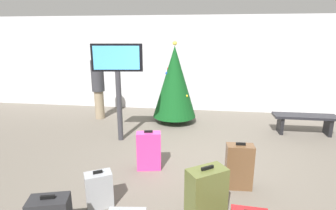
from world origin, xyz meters
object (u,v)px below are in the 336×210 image
object	(u,v)px
suitcase_3	(99,190)
suitcase_4	(239,167)
waiting_bench	(305,120)
suitcase_0	(206,194)
holiday_tree	(175,82)
traveller_0	(98,85)
suitcase_5	(149,151)
flight_info_kiosk	(118,72)

from	to	relation	value
suitcase_3	suitcase_4	size ratio (longest dim) A/B	0.72
waiting_bench	suitcase_0	size ratio (longest dim) A/B	1.96
suitcase_4	suitcase_0	bearing A→B (deg)	-122.25
holiday_tree	suitcase_3	distance (m)	4.03
suitcase_4	holiday_tree	bearing A→B (deg)	113.81
traveller_0	suitcase_3	world-z (taller)	traveller_0
suitcase_0	suitcase_3	size ratio (longest dim) A/B	1.36
waiting_bench	suitcase_0	xyz separation A→B (m)	(-2.38, -3.46, -0.00)
holiday_tree	suitcase_0	distance (m)	4.11
waiting_bench	suitcase_3	bearing A→B (deg)	-138.62
suitcase_0	suitcase_3	xyz separation A→B (m)	(-1.49, 0.05, -0.10)
holiday_tree	suitcase_4	bearing A→B (deg)	-66.19
waiting_bench	suitcase_0	world-z (taller)	suitcase_0
waiting_bench	suitcase_5	distance (m)	4.07
traveller_0	suitcase_0	distance (m)	5.06
holiday_tree	suitcase_5	distance (m)	2.84
traveller_0	suitcase_5	bearing A→B (deg)	-53.65
waiting_bench	holiday_tree	bearing A→B (deg)	171.57
suitcase_5	suitcase_0	bearing A→B (deg)	-50.02
flight_info_kiosk	suitcase_0	bearing A→B (deg)	-51.71
flight_info_kiosk	waiting_bench	world-z (taller)	flight_info_kiosk
suitcase_3	flight_info_kiosk	bearing A→B (deg)	100.90
suitcase_0	flight_info_kiosk	bearing A→B (deg)	128.29
flight_info_kiosk	waiting_bench	bearing A→B (deg)	12.74
flight_info_kiosk	suitcase_5	world-z (taller)	flight_info_kiosk
holiday_tree	suitcase_4	distance (m)	3.51
traveller_0	suitcase_0	world-z (taller)	traveller_0
flight_info_kiosk	suitcase_3	world-z (taller)	flight_info_kiosk
holiday_tree	traveller_0	bearing A→B (deg)	178.72
waiting_bench	traveller_0	bearing A→B (deg)	174.43
holiday_tree	suitcase_3	world-z (taller)	holiday_tree
flight_info_kiosk	suitcase_0	world-z (taller)	flight_info_kiosk
waiting_bench	traveller_0	xyz separation A→B (m)	(-5.44, 0.53, 0.63)
suitcase_3	suitcase_4	xyz separation A→B (m)	(2.00, 0.76, 0.11)
traveller_0	suitcase_3	size ratio (longest dim) A/B	3.39
flight_info_kiosk	suitcase_4	xyz separation A→B (m)	(2.47, -1.67, -1.21)
waiting_bench	suitcase_0	bearing A→B (deg)	-124.54
flight_info_kiosk	traveller_0	size ratio (longest dim) A/B	1.16
suitcase_3	suitcase_5	size ratio (longest dim) A/B	0.75
flight_info_kiosk	traveller_0	xyz separation A→B (m)	(-1.10, 1.51, -0.59)
holiday_tree	waiting_bench	world-z (taller)	holiday_tree
suitcase_4	suitcase_5	world-z (taller)	suitcase_4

